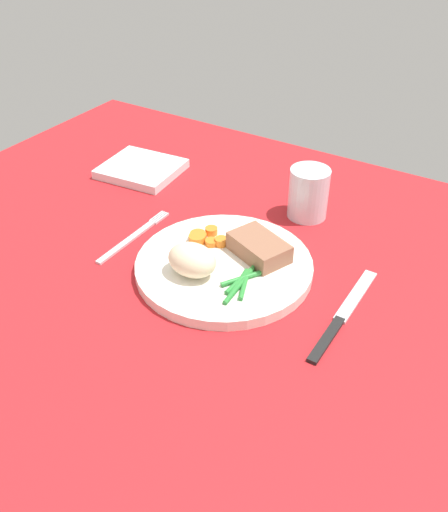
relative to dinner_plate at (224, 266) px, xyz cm
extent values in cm
cube|color=red|center=(0.85, -1.18, -1.80)|extent=(120.00, 90.00, 2.00)
cylinder|color=white|center=(0.00, 0.00, 0.00)|extent=(25.50, 25.50, 1.60)
cube|color=#936047|center=(3.44, 4.02, 2.16)|extent=(10.16, 8.38, 2.73)
ellipsoid|color=beige|center=(-2.29, -4.59, 3.08)|extent=(7.07, 5.36, 4.56)
cylinder|color=orange|center=(-6.41, 2.86, 1.35)|extent=(2.43, 2.43, 1.09)
cylinder|color=orange|center=(-6.14, 2.69, 1.32)|extent=(2.35, 2.35, 1.03)
cylinder|color=orange|center=(-3.84, 2.63, 1.22)|extent=(1.90, 1.90, 0.84)
cylinder|color=orange|center=(-6.05, 2.09, 1.39)|extent=(2.55, 2.55, 1.18)
cylinder|color=orange|center=(-5.45, 5.09, 1.33)|extent=(1.91, 1.91, 1.06)
cylinder|color=orange|center=(-2.61, 3.37, 1.37)|extent=(1.91, 1.91, 1.14)
cylinder|color=#2D8C38|center=(4.75, -1.71, 1.15)|extent=(4.68, 7.03, 0.70)
cylinder|color=#2D8C38|center=(4.52, -3.80, 1.13)|extent=(1.70, 6.78, 0.67)
cylinder|color=#2D8C38|center=(4.83, -3.92, 1.14)|extent=(1.11, 8.14, 0.67)
cylinder|color=#2D8C38|center=(4.32, -2.71, 1.14)|extent=(0.99, 6.91, 0.68)
cylinder|color=#2D8C38|center=(5.29, -3.34, 1.14)|extent=(2.84, 6.05, 0.67)
cube|color=silver|center=(-16.54, -2.00, -0.60)|extent=(1.00, 13.00, 0.40)
cube|color=silver|center=(-17.14, 6.30, -0.60)|extent=(0.24, 3.60, 0.40)
cube|color=silver|center=(-16.74, 6.30, -0.60)|extent=(0.24, 3.60, 0.40)
cube|color=silver|center=(-16.34, 6.30, -0.60)|extent=(0.24, 3.60, 0.40)
cube|color=silver|center=(-15.94, 6.30, -0.60)|extent=(0.24, 3.60, 0.40)
cube|color=black|center=(18.37, -5.50, -0.60)|extent=(1.30, 9.00, 0.64)
cube|color=silver|center=(18.37, 4.50, -0.60)|extent=(1.70, 12.00, 0.40)
cylinder|color=silver|center=(3.65, 20.13, 3.39)|extent=(6.51, 6.51, 8.39)
cylinder|color=silver|center=(3.65, 20.13, 1.26)|extent=(5.99, 5.99, 4.11)
cube|color=white|center=(-29.16, 17.57, 0.00)|extent=(14.83, 13.58, 1.59)
camera|label=1|loc=(34.11, -54.92, 48.77)|focal=39.50mm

